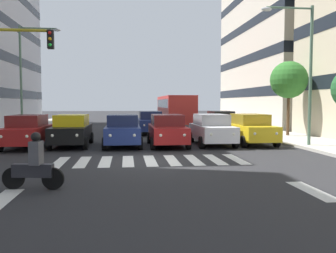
{
  "coord_description": "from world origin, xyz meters",
  "views": [
    {
      "loc": [
        0.96,
        14.37,
        2.36
      ],
      "look_at": [
        -1.21,
        -4.08,
        1.12
      ],
      "focal_mm": 38.02,
      "sensor_mm": 36.0,
      "label": 1
    }
  ],
  "objects_px": {
    "car_row2_0": "(221,122)",
    "car_5": "(27,131)",
    "bus_behind_traffic": "(175,108)",
    "street_tree_1": "(289,80)",
    "car_row2_1": "(150,122)",
    "car_4": "(72,130)",
    "car_1": "(212,129)",
    "car_2": "(167,130)",
    "car_0": "(251,129)",
    "car_3": "(123,130)",
    "street_lamp_right": "(27,68)",
    "motorcycle_with_rider": "(34,166)",
    "street_lamp_left": "(303,61)"
  },
  "relations": [
    {
      "from": "street_lamp_left",
      "to": "street_lamp_right",
      "type": "bearing_deg",
      "value": -30.43
    },
    {
      "from": "car_1",
      "to": "car_row2_1",
      "type": "relative_size",
      "value": 1.0
    },
    {
      "from": "car_row2_1",
      "to": "street_tree_1",
      "type": "relative_size",
      "value": 0.89
    },
    {
      "from": "car_row2_0",
      "to": "car_1",
      "type": "bearing_deg",
      "value": 71.12
    },
    {
      "from": "car_2",
      "to": "car_3",
      "type": "xyz_separation_m",
      "value": [
        2.41,
        -0.21,
        0.0
      ]
    },
    {
      "from": "bus_behind_traffic",
      "to": "street_lamp_right",
      "type": "distance_m",
      "value": 14.36
    },
    {
      "from": "car_3",
      "to": "car_1",
      "type": "bearing_deg",
      "value": -179.27
    },
    {
      "from": "street_lamp_left",
      "to": "street_lamp_right",
      "type": "distance_m",
      "value": 18.85
    },
    {
      "from": "car_3",
      "to": "car_row2_0",
      "type": "xyz_separation_m",
      "value": [
        -7.56,
        -7.72,
        0.0
      ]
    },
    {
      "from": "car_2",
      "to": "street_tree_1",
      "type": "xyz_separation_m",
      "value": [
        -8.71,
        -3.88,
        3.01
      ]
    },
    {
      "from": "bus_behind_traffic",
      "to": "motorcycle_with_rider",
      "type": "relative_size",
      "value": 6.2
    },
    {
      "from": "car_5",
      "to": "car_row2_1",
      "type": "xyz_separation_m",
      "value": [
        -7.0,
        -7.66,
        0.0
      ]
    },
    {
      "from": "car_2",
      "to": "car_4",
      "type": "distance_m",
      "value": 5.19
    },
    {
      "from": "car_row2_1",
      "to": "street_lamp_right",
      "type": "relative_size",
      "value": 0.57
    },
    {
      "from": "street_lamp_left",
      "to": "car_0",
      "type": "bearing_deg",
      "value": -42.57
    },
    {
      "from": "street_lamp_right",
      "to": "car_0",
      "type": "bearing_deg",
      "value": 151.67
    },
    {
      "from": "car_1",
      "to": "car_row2_0",
      "type": "distance_m",
      "value": 8.09
    },
    {
      "from": "bus_behind_traffic",
      "to": "street_tree_1",
      "type": "height_order",
      "value": "street_tree_1"
    },
    {
      "from": "street_lamp_right",
      "to": "car_1",
      "type": "bearing_deg",
      "value": 146.93
    },
    {
      "from": "car_2",
      "to": "street_lamp_left",
      "type": "xyz_separation_m",
      "value": [
        -6.88,
        1.52,
        3.65
      ]
    },
    {
      "from": "car_4",
      "to": "street_tree_1",
      "type": "relative_size",
      "value": 0.89
    },
    {
      "from": "car_1",
      "to": "car_4",
      "type": "relative_size",
      "value": 1.0
    },
    {
      "from": "car_3",
      "to": "motorcycle_with_rider",
      "type": "height_order",
      "value": "car_3"
    },
    {
      "from": "car_0",
      "to": "car_row2_0",
      "type": "height_order",
      "value": "same"
    },
    {
      "from": "car_0",
      "to": "bus_behind_traffic",
      "type": "relative_size",
      "value": 0.42
    },
    {
      "from": "car_4",
      "to": "car_5",
      "type": "xyz_separation_m",
      "value": [
        2.23,
        0.32,
        0.0
      ]
    },
    {
      "from": "car_0",
      "to": "car_3",
      "type": "bearing_deg",
      "value": 1.31
    },
    {
      "from": "car_5",
      "to": "bus_behind_traffic",
      "type": "bearing_deg",
      "value": -123.1
    },
    {
      "from": "street_tree_1",
      "to": "bus_behind_traffic",
      "type": "bearing_deg",
      "value": -61.93
    },
    {
      "from": "car_2",
      "to": "bus_behind_traffic",
      "type": "distance_m",
      "value": 15.7
    },
    {
      "from": "car_4",
      "to": "car_row2_1",
      "type": "relative_size",
      "value": 1.0
    },
    {
      "from": "car_1",
      "to": "motorcycle_with_rider",
      "type": "bearing_deg",
      "value": 52.56
    },
    {
      "from": "car_4",
      "to": "car_5",
      "type": "relative_size",
      "value": 1.0
    },
    {
      "from": "bus_behind_traffic",
      "to": "street_lamp_right",
      "type": "height_order",
      "value": "street_lamp_right"
    },
    {
      "from": "car_1",
      "to": "street_tree_1",
      "type": "xyz_separation_m",
      "value": [
        -6.18,
        -3.61,
        3.01
      ]
    },
    {
      "from": "car_2",
      "to": "car_4",
      "type": "height_order",
      "value": "same"
    },
    {
      "from": "car_5",
      "to": "street_tree_1",
      "type": "bearing_deg",
      "value": -167.22
    },
    {
      "from": "car_2",
      "to": "car_3",
      "type": "relative_size",
      "value": 1.0
    },
    {
      "from": "car_1",
      "to": "street_lamp_right",
      "type": "relative_size",
      "value": 0.57
    },
    {
      "from": "car_row2_0",
      "to": "street_lamp_left",
      "type": "bearing_deg",
      "value": 100.38
    },
    {
      "from": "car_row2_1",
      "to": "car_4",
      "type": "bearing_deg",
      "value": 57.02
    },
    {
      "from": "car_row2_0",
      "to": "car_5",
      "type": "bearing_deg",
      "value": 31.52
    },
    {
      "from": "bus_behind_traffic",
      "to": "car_3",
      "type": "bearing_deg",
      "value": 72.05
    },
    {
      "from": "bus_behind_traffic",
      "to": "car_5",
      "type": "bearing_deg",
      "value": 56.9
    },
    {
      "from": "car_row2_1",
      "to": "bus_behind_traffic",
      "type": "height_order",
      "value": "bus_behind_traffic"
    },
    {
      "from": "car_5",
      "to": "street_lamp_left",
      "type": "height_order",
      "value": "street_lamp_left"
    },
    {
      "from": "car_3",
      "to": "street_tree_1",
      "type": "distance_m",
      "value": 12.09
    },
    {
      "from": "car_row2_0",
      "to": "street_tree_1",
      "type": "height_order",
      "value": "street_tree_1"
    },
    {
      "from": "car_3",
      "to": "street_lamp_right",
      "type": "distance_m",
      "value": 11.2
    },
    {
      "from": "motorcycle_with_rider",
      "to": "car_row2_0",
      "type": "bearing_deg",
      "value": -119.95
    }
  ]
}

